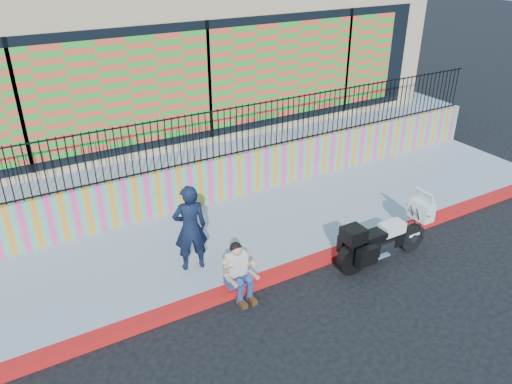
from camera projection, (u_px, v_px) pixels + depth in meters
ground at (303, 268)px, 10.00m from camera, size 90.00×90.00×0.00m
red_curb at (303, 265)px, 9.96m from camera, size 16.00×0.30×0.15m
sidewalk at (261, 228)px, 11.23m from camera, size 16.00×3.00×0.15m
mural_wall at (228, 177)px, 12.18m from camera, size 16.00×0.20×1.10m
metal_fence at (227, 132)px, 11.65m from camera, size 15.80×0.04×1.20m
elevated_platform at (156, 120)px, 16.14m from camera, size 16.00×10.00×1.25m
storefront_building at (151, 38)px, 14.78m from camera, size 14.00×8.06×4.00m
police_motorcycle at (383, 237)px, 9.97m from camera, size 2.20×0.73×1.37m
police_officer at (190, 228)px, 9.39m from camera, size 0.72×0.54×1.77m
seated_man at (240, 276)px, 9.03m from camera, size 0.54×0.71×1.06m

